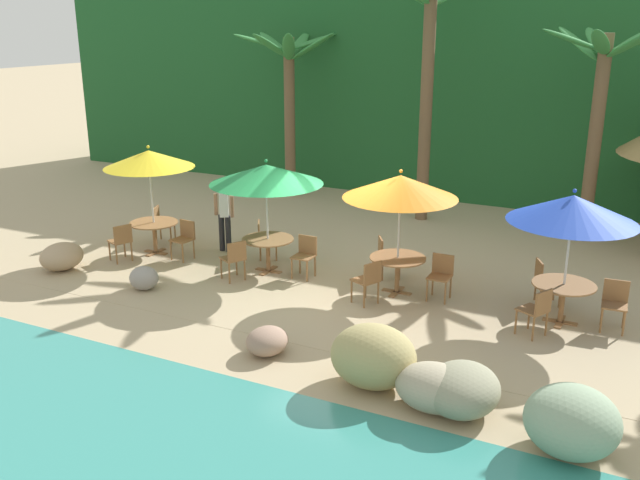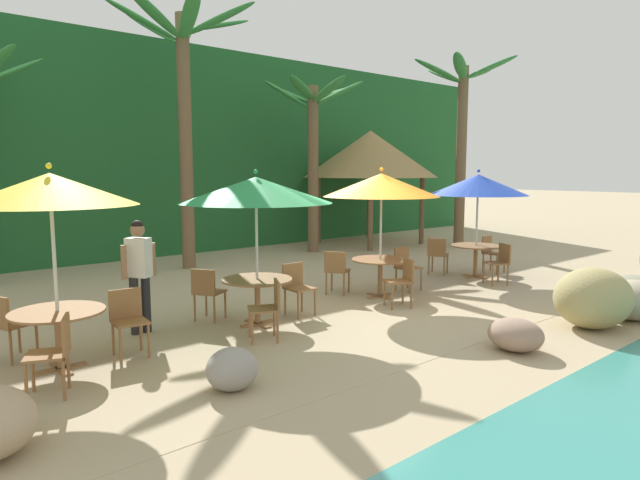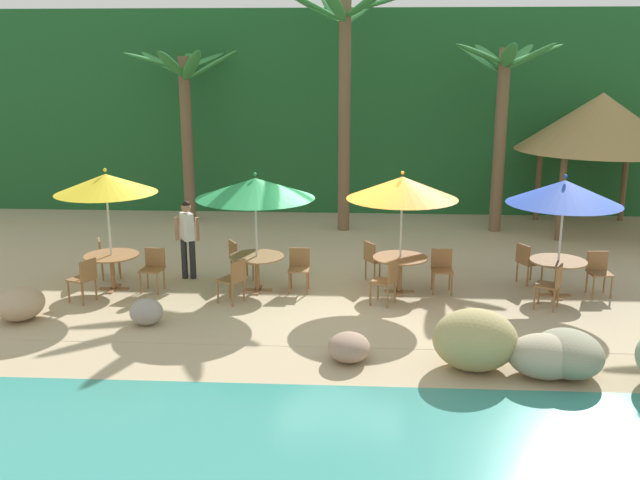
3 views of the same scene
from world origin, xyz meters
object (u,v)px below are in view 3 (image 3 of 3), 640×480
object	(u,v)px
chair_green_inland	(238,257)
umbrella_orange	(402,188)
chair_green_seaward	(299,266)
palapa_hut	(601,122)
chair_orange_left	(387,280)
umbrella_blue	(564,192)
umbrella_yellow	(106,184)
palm_tree_nearest	(185,102)
chair_blue_left	(552,283)
palm_tree_third	(503,101)
dining_table_blue	(558,266)
dining_table_orange	(400,263)
chair_yellow_seaward	(153,266)
chair_blue_seaward	(599,270)
waiter_in_white	(187,234)
chair_orange_inland	(374,258)
umbrella_green	(255,188)
chair_orange_seaward	(442,267)
palm_tree_second	(344,65)
dining_table_yellow	(112,261)
chair_green_left	(234,278)
chair_yellow_inland	(106,255)
chair_yellow_left	(85,277)
chair_blue_inland	(527,261)
dining_table_green	(257,262)

from	to	relation	value
chair_green_inland	umbrella_orange	bearing A→B (deg)	-10.21
chair_green_seaward	palapa_hut	bearing A→B (deg)	36.84
chair_orange_left	umbrella_blue	xyz separation A→B (m)	(3.39, 0.76, 1.59)
umbrella_yellow	chair_green_seaward	world-z (taller)	umbrella_yellow
palm_tree_nearest	umbrella_blue	bearing A→B (deg)	-34.98
chair_blue_left	palm_tree_third	world-z (taller)	palm_tree_third
chair_blue_left	dining_table_blue	bearing A→B (deg)	69.24
dining_table_orange	umbrella_blue	distance (m)	3.45
chair_yellow_seaward	chair_blue_seaward	bearing A→B (deg)	1.68
umbrella_blue	palapa_hut	xyz separation A→B (m)	(2.44, 5.74, 0.84)
dining_table_orange	waiter_in_white	size ratio (longest dim) A/B	0.65
chair_blue_left	chair_orange_inland	bearing A→B (deg)	155.21
dining_table_orange	chair_blue_left	world-z (taller)	chair_blue_left
chair_blue_seaward	umbrella_green	bearing A→B (deg)	-178.60
chair_orange_seaward	chair_orange_left	bearing A→B (deg)	-141.34
umbrella_green	palm_tree_second	xyz separation A→B (m)	(1.59, 5.40, 2.30)
dining_table_yellow	chair_yellow_seaward	world-z (taller)	chair_yellow_seaward
umbrella_orange	umbrella_yellow	bearing A→B (deg)	-178.39
chair_orange_left	umbrella_green	bearing A→B (deg)	164.31
chair_yellow_seaward	chair_orange_inland	world-z (taller)	same
umbrella_yellow	chair_orange_seaward	bearing A→B (deg)	2.23
chair_yellow_seaward	chair_blue_seaward	size ratio (longest dim) A/B	1.00
chair_orange_left	chair_green_left	bearing A→B (deg)	-178.89
chair_yellow_inland	umbrella_orange	bearing A→B (deg)	-5.37
chair_yellow_seaward	palapa_hut	xyz separation A→B (m)	(10.55, 5.86, 2.43)
chair_green_left	palapa_hut	distance (m)	11.22
chair_yellow_left	umbrella_orange	xyz separation A→B (m)	(6.10, 0.98, 1.63)
dining_table_yellow	waiter_in_white	xyz separation A→B (m)	(1.37, 0.83, 0.37)
chair_green_left	waiter_in_white	distance (m)	2.04
umbrella_yellow	chair_orange_left	bearing A→B (deg)	-6.59
chair_blue_inland	chair_green_left	bearing A→B (deg)	-165.27
chair_yellow_seaward	umbrella_blue	bearing A→B (deg)	0.85
chair_yellow_seaward	chair_orange_left	bearing A→B (deg)	-7.69
chair_yellow_left	umbrella_blue	distance (m)	9.39
chair_green_inland	chair_green_seaward	bearing A→B (deg)	-23.99
dining_table_green	chair_blue_left	bearing A→B (deg)	-7.75
dining_table_yellow	umbrella_orange	size ratio (longest dim) A/B	0.44
dining_table_yellow	palm_tree_second	world-z (taller)	palm_tree_second
chair_green_inland	chair_orange_seaward	xyz separation A→B (m)	(4.24, -0.52, 0.00)
chair_yellow_inland	chair_orange_inland	xyz separation A→B (m)	(5.74, 0.10, 0.00)
chair_yellow_inland	chair_orange_seaward	distance (m)	7.12
dining_table_blue	chair_orange_seaward	bearing A→B (deg)	176.29
chair_green_inland	chair_orange_inland	xyz separation A→B (m)	(2.88, 0.07, 0.00)
chair_green_seaward	umbrella_blue	xyz separation A→B (m)	(5.14, -0.06, 1.59)
chair_orange_seaward	umbrella_orange	bearing A→B (deg)	-173.55
chair_orange_inland	umbrella_yellow	bearing A→B (deg)	-170.97
umbrella_orange	chair_orange_inland	world-z (taller)	umbrella_orange
umbrella_orange	chair_orange_seaward	distance (m)	1.84
dining_table_green	dining_table_yellow	bearing A→B (deg)	-178.28
chair_orange_seaward	chair_orange_inland	distance (m)	1.48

